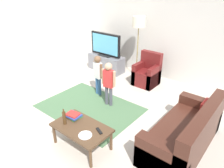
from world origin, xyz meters
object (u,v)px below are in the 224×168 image
object	(u,v)px
couch	(187,135)
plate	(85,135)
armchair	(147,74)
child_center	(109,80)
tv	(105,45)
floor_lamp	(139,25)
child_near_tv	(98,72)
bottle	(64,118)
coffee_table	(81,129)
book_stack	(73,115)
tv_remote	(99,131)
tv_stand	(106,63)

from	to	relation	value
couch	plate	xyz separation A→B (m)	(-1.21, -1.22, 0.14)
armchair	child_center	xyz separation A→B (m)	(-0.12, -1.54, 0.33)
tv	child_center	world-z (taller)	tv
couch	armchair	bearing A→B (deg)	135.81
floor_lamp	child_center	xyz separation A→B (m)	(0.37, -1.73, -0.91)
child_near_tv	bottle	size ratio (longest dim) A/B	3.47
child_center	bottle	bearing A→B (deg)	-80.31
tv	bottle	world-z (taller)	tv
coffee_table	plate	world-z (taller)	plate
coffee_table	plate	size ratio (longest dim) A/B	4.55
floor_lamp	book_stack	bearing A→B (deg)	-78.70
floor_lamp	child_near_tv	world-z (taller)	floor_lamp
couch	child_near_tv	world-z (taller)	child_near_tv
floor_lamp	bottle	size ratio (longest dim) A/B	5.99
couch	child_center	size ratio (longest dim) A/B	1.72
floor_lamp	tv_remote	size ratio (longest dim) A/B	10.47
book_stack	floor_lamp	bearing A→B (deg)	101.30
coffee_table	bottle	size ratio (longest dim) A/B	3.37
tv_stand	bottle	world-z (taller)	bottle
coffee_table	plate	bearing A→B (deg)	-28.58
plate	book_stack	bearing A→B (deg)	157.22
coffee_table	floor_lamp	bearing A→B (deg)	106.33
book_stack	tv_remote	world-z (taller)	book_stack
child_center	tv_remote	size ratio (longest dim) A/B	6.16
armchair	plate	distance (m)	3.09
book_stack	bottle	distance (m)	0.24
child_near_tv	book_stack	world-z (taller)	child_near_tv
tv	book_stack	xyz separation A→B (m)	(1.65, -2.81, -0.39)
tv	child_near_tv	bearing A→B (deg)	-55.99
tv_stand	floor_lamp	bearing A→B (deg)	8.18
tv_remote	tv_stand	bearing A→B (deg)	151.99
tv	couch	size ratio (longest dim) A/B	0.61
tv_remote	tv	bearing A→B (deg)	152.20
floor_lamp	plate	bearing A→B (deg)	-70.67
floor_lamp	plate	distance (m)	3.58
tv_stand	coffee_table	xyz separation A→B (m)	(1.96, -2.94, 0.13)
floor_lamp	bottle	bearing A→B (deg)	-78.98
tv_remote	bottle	bearing A→B (deg)	-136.70
child_near_tv	bottle	xyz separation A→B (m)	(0.79, -1.71, -0.08)
child_center	book_stack	distance (m)	1.29
couch	floor_lamp	bearing A→B (deg)	139.61
couch	child_center	bearing A→B (deg)	172.42
book_stack	child_center	bearing A→B (deg)	100.13
child_near_tv	book_stack	bearing A→B (deg)	-62.97
child_near_tv	plate	distance (m)	2.14
bottle	tv_remote	xyz separation A→B (m)	(0.60, 0.22, -0.11)
child_center	plate	distance (m)	1.67
child_center	coffee_table	bearing A→B (deg)	-68.61
armchair	tv_remote	distance (m)	2.89
armchair	bottle	world-z (taller)	armchair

